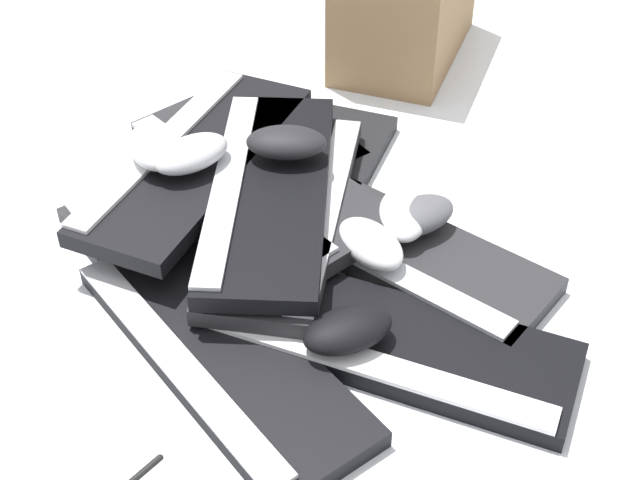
# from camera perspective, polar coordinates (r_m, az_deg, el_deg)

# --- Properties ---
(ground_plane) EXTENTS (3.20, 3.20, 0.00)m
(ground_plane) POSITION_cam_1_polar(r_m,az_deg,el_deg) (1.17, 0.68, -2.48)
(ground_plane) COLOR silver
(keyboard_0) EXTENTS (0.22, 0.46, 0.03)m
(keyboard_0) POSITION_cam_1_polar(r_m,az_deg,el_deg) (1.07, -6.62, -6.95)
(keyboard_0) COLOR black
(keyboard_0) RESTS_ON ground
(keyboard_1) EXTENTS (0.30, 0.46, 0.03)m
(keyboard_1) POSITION_cam_1_polar(r_m,az_deg,el_deg) (1.07, 4.48, -6.56)
(keyboard_1) COLOR black
(keyboard_1) RESTS_ON ground
(keyboard_2) EXTENTS (0.19, 0.45, 0.03)m
(keyboard_2) POSITION_cam_1_polar(r_m,az_deg,el_deg) (1.20, 4.60, -0.41)
(keyboard_2) COLOR #232326
(keyboard_2) RESTS_ON ground
(keyboard_3) EXTENTS (0.46, 0.31, 0.03)m
(keyboard_3) POSITION_cam_1_polar(r_m,az_deg,el_deg) (1.29, -1.07, 3.15)
(keyboard_3) COLOR black
(keyboard_3) RESTS_ON ground
(keyboard_4) EXTENTS (0.46, 0.23, 0.03)m
(keyboard_4) POSITION_cam_1_polar(r_m,az_deg,el_deg) (1.31, -6.47, 3.55)
(keyboard_4) COLOR #232326
(keyboard_4) RESTS_ON ground
(keyboard_5) EXTENTS (0.45, 0.37, 0.03)m
(keyboard_5) POSITION_cam_1_polar(r_m,az_deg,el_deg) (1.21, -2.09, 1.88)
(keyboard_5) COLOR #232326
(keyboard_5) RESTS_ON keyboard_3
(keyboard_6) EXTENTS (0.19, 0.45, 0.03)m
(keyboard_6) POSITION_cam_1_polar(r_m,az_deg,el_deg) (1.28, -3.93, 4.28)
(keyboard_6) COLOR #232326
(keyboard_6) RESTS_ON keyboard_4
(keyboard_7) EXTENTS (0.46, 0.29, 0.03)m
(keyboard_7) POSITION_cam_1_polar(r_m,az_deg,el_deg) (1.26, -7.94, 5.11)
(keyboard_7) COLOR black
(keyboard_7) RESTS_ON keyboard_6
(keyboard_8) EXTENTS (0.43, 0.40, 0.03)m
(keyboard_8) POSITION_cam_1_polar(r_m,az_deg,el_deg) (1.19, -3.34, 3.15)
(keyboard_8) COLOR black
(keyboard_8) RESTS_ON keyboard_5
(mouse_0) EXTENTS (0.13, 0.12, 0.04)m
(mouse_0) POSITION_cam_1_polar(r_m,az_deg,el_deg) (1.19, 5.33, 1.66)
(mouse_0) COLOR silver
(mouse_0) RESTS_ON keyboard_2
(mouse_1) EXTENTS (0.12, 0.13, 0.04)m
(mouse_1) POSITION_cam_1_polar(r_m,az_deg,el_deg) (1.22, -2.17, 6.27)
(mouse_1) COLOR black
(mouse_1) RESTS_ON keyboard_8
(mouse_2) EXTENTS (0.09, 0.12, 0.04)m
(mouse_2) POSITION_cam_1_polar(r_m,az_deg,el_deg) (1.15, 3.24, -0.23)
(mouse_2) COLOR silver
(mouse_2) RESTS_ON keyboard_2
(mouse_3) EXTENTS (0.12, 0.08, 0.04)m
(mouse_3) POSITION_cam_1_polar(r_m,az_deg,el_deg) (1.21, -8.26, 5.49)
(mouse_3) COLOR #B7B7BC
(mouse_3) RESTS_ON keyboard_7
(mouse_4) EXTENTS (0.13, 0.10, 0.04)m
(mouse_4) POSITION_cam_1_polar(r_m,az_deg,el_deg) (1.03, 1.78, -5.77)
(mouse_4) COLOR black
(mouse_4) RESTS_ON keyboard_1
(mouse_5) EXTENTS (0.12, 0.09, 0.04)m
(mouse_5) POSITION_cam_1_polar(r_m,az_deg,el_deg) (1.19, 6.27, 1.56)
(mouse_5) COLOR #4C4C51
(mouse_5) RESTS_ON keyboard_2
(mouse_6) EXTENTS (0.11, 0.13, 0.04)m
(mouse_6) POSITION_cam_1_polar(r_m,az_deg,el_deg) (1.23, -10.60, 5.94)
(mouse_6) COLOR silver
(mouse_6) RESTS_ON keyboard_7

